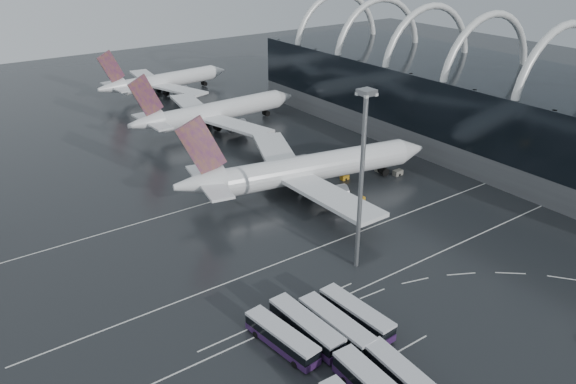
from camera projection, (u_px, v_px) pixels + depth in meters
ground at (395, 264)px, 96.66m from camera, size 420.00×420.00×0.00m
terminal at (517, 113)px, 139.13m from camera, size 42.00×160.00×34.90m
lane_marking_near at (403, 269)px, 95.19m from camera, size 120.00×0.25×0.01m
lane_marking_mid at (349, 236)px, 105.47m from camera, size 120.00×0.25×0.01m
lane_marking_far at (266, 186)px, 126.03m from camera, size 120.00×0.25×0.01m
bus_bay_line_south at (352, 377)px, 72.22m from camera, size 28.00×0.25×0.01m
bus_bay_line_north at (281, 315)px, 83.98m from camera, size 28.00×0.25×0.01m
airliner_main at (305, 170)px, 121.47m from camera, size 59.65×51.56×20.28m
airliner_gate_b at (214, 112)px, 160.58m from camera, size 53.72×48.39×18.68m
airliner_gate_c at (164, 81)px, 194.27m from camera, size 49.11×45.15×17.49m
bus_row_near_a at (282, 338)px, 76.71m from camera, size 4.24×12.82×3.10m
bus_row_near_b at (306, 327)px, 78.62m from camera, size 3.62×13.52×3.30m
bus_row_near_c at (336, 326)px, 78.84m from camera, size 3.45×13.45×3.30m
bus_row_near_d at (356, 314)px, 81.33m from camera, size 3.60×13.02×3.17m
bus_row_far_c at (404, 378)px, 69.71m from camera, size 3.71×13.12×3.19m
floodlight_mast at (363, 161)px, 88.02m from camera, size 2.36×2.36×30.80m
gse_cart_belly_b at (380, 168)px, 133.53m from camera, size 2.41×1.43×1.32m
gse_cart_belly_c at (360, 200)px, 118.37m from camera, size 2.00×1.18×1.09m
gse_cart_belly_d at (398, 173)px, 131.23m from camera, size 2.28×1.35×1.24m
gse_cart_belly_e at (345, 177)px, 129.04m from camera, size 1.94×1.15×1.06m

